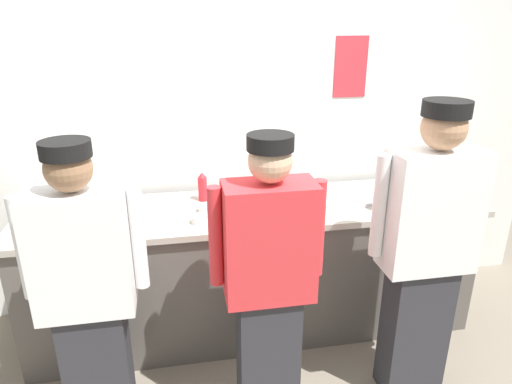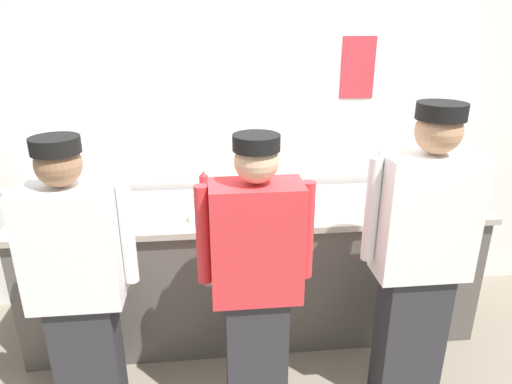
% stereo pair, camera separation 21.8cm
% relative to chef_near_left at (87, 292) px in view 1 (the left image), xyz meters
% --- Properties ---
extents(ground_plane, '(9.00, 9.00, 0.00)m').
position_rel_chef_near_left_xyz_m(ground_plane, '(0.95, 0.35, -0.86)').
color(ground_plane, slate).
extents(wall_back, '(4.75, 0.11, 2.82)m').
position_rel_chef_near_left_xyz_m(wall_back, '(0.95, 1.23, 0.55)').
color(wall_back, white).
rests_on(wall_back, ground).
extents(prep_counter, '(3.03, 0.73, 0.93)m').
position_rel_chef_near_left_xyz_m(prep_counter, '(0.95, 0.74, -0.39)').
color(prep_counter, '#56514C').
rests_on(prep_counter, ground).
extents(chef_near_left, '(0.59, 0.24, 1.61)m').
position_rel_chef_near_left_xyz_m(chef_near_left, '(0.00, 0.00, 0.00)').
color(chef_near_left, '#2D2D33').
rests_on(chef_near_left, ground).
extents(chef_center, '(0.59, 0.24, 1.61)m').
position_rel_chef_near_left_xyz_m(chef_center, '(0.89, -0.04, -0.00)').
color(chef_center, '#2D2D33').
rests_on(chef_center, ground).
extents(chef_far_right, '(0.62, 0.24, 1.73)m').
position_rel_chef_near_left_xyz_m(chef_far_right, '(1.76, -0.01, 0.07)').
color(chef_far_right, '#2D2D33').
rests_on(chef_far_right, ground).
extents(plate_stack_front, '(0.22, 0.22, 0.06)m').
position_rel_chef_near_left_xyz_m(plate_stack_front, '(0.83, 0.58, 0.10)').
color(plate_stack_front, white).
rests_on(plate_stack_front, prep_counter).
extents(plate_stack_rear, '(0.19, 0.19, 0.07)m').
position_rel_chef_near_left_xyz_m(plate_stack_rear, '(0.15, 0.58, 0.11)').
color(plate_stack_rear, white).
rests_on(plate_stack_rear, prep_counter).
extents(mixing_bowl_steel, '(0.35, 0.35, 0.10)m').
position_rel_chef_near_left_xyz_m(mixing_bowl_steel, '(2.07, 0.73, 0.12)').
color(mixing_bowl_steel, '#B7BABF').
rests_on(mixing_bowl_steel, prep_counter).
extents(sheet_tray, '(0.49, 0.35, 0.02)m').
position_rel_chef_near_left_xyz_m(sheet_tray, '(1.50, 0.76, 0.09)').
color(sheet_tray, '#B7BABF').
rests_on(sheet_tray, prep_counter).
extents(squeeze_bottle_primary, '(0.06, 0.06, 0.20)m').
position_rel_chef_near_left_xyz_m(squeeze_bottle_primary, '(0.63, 0.91, 0.17)').
color(squeeze_bottle_primary, red).
rests_on(squeeze_bottle_primary, prep_counter).
extents(ramekin_green_sauce, '(0.11, 0.11, 0.04)m').
position_rel_chef_near_left_xyz_m(ramekin_green_sauce, '(0.64, 0.71, 0.10)').
color(ramekin_green_sauce, white).
rests_on(ramekin_green_sauce, prep_counter).
extents(ramekin_orange_sauce, '(0.10, 0.10, 0.05)m').
position_rel_chef_near_left_xyz_m(ramekin_orange_sauce, '(0.74, 0.89, 0.10)').
color(ramekin_orange_sauce, white).
rests_on(ramekin_orange_sauce, prep_counter).
extents(ramekin_red_sauce, '(0.10, 0.10, 0.05)m').
position_rel_chef_near_left_xyz_m(ramekin_red_sauce, '(0.58, 0.55, 0.10)').
color(ramekin_red_sauce, white).
rests_on(ramekin_red_sauce, prep_counter).
extents(deli_cup, '(0.09, 0.09, 0.11)m').
position_rel_chef_near_left_xyz_m(deli_cup, '(1.75, 0.54, 0.13)').
color(deli_cup, white).
rests_on(deli_cup, prep_counter).
extents(chefs_knife, '(0.28, 0.03, 0.02)m').
position_rel_chef_near_left_xyz_m(chefs_knife, '(0.07, 0.82, 0.08)').
color(chefs_knife, '#B7BABF').
rests_on(chefs_knife, prep_counter).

